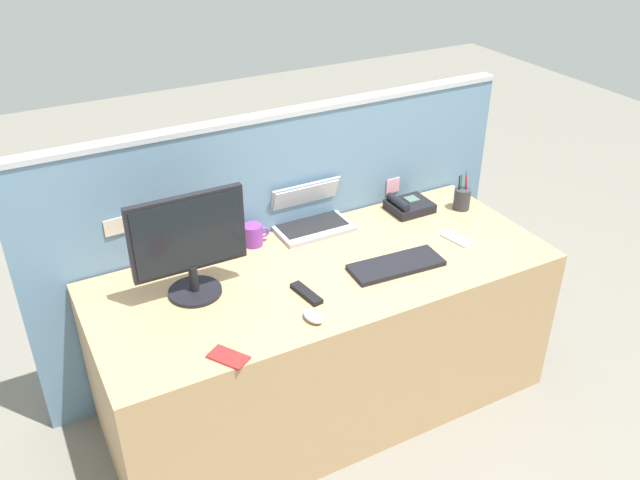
{
  "coord_description": "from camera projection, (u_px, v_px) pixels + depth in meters",
  "views": [
    {
      "loc": [
        -1.15,
        -2.09,
        2.3
      ],
      "look_at": [
        0.0,
        0.05,
        0.86
      ],
      "focal_mm": 37.55,
      "sensor_mm": 36.0,
      "label": 1
    }
  ],
  "objects": [
    {
      "name": "desk",
      "position": [
        325.0,
        338.0,
        3.04
      ],
      "size": [
        1.99,
        0.81,
        0.74
      ],
      "primitive_type": "cube",
      "color": "tan",
      "rests_on": "ground_plane"
    },
    {
      "name": "cell_phone_red_case",
      "position": [
        228.0,
        357.0,
        2.35
      ],
      "size": [
        0.14,
        0.16,
        0.01
      ],
      "primitive_type": "cube",
      "rotation": [
        0.0,
        0.0,
        0.57
      ],
      "color": "#B22323",
      "rests_on": "desk"
    },
    {
      "name": "cell_phone_silver_slab",
      "position": [
        457.0,
        239.0,
        3.06
      ],
      "size": [
        0.1,
        0.16,
        0.01
      ],
      "primitive_type": "cube",
      "rotation": [
        0.0,
        0.0,
        0.2
      ],
      "color": "#B7BAC1",
      "rests_on": "desk"
    },
    {
      "name": "laptop",
      "position": [
        309.0,
        216.0,
        3.15
      ],
      "size": [
        0.35,
        0.24,
        0.21
      ],
      "color": "#9EA0A8",
      "rests_on": "desk"
    },
    {
      "name": "desk_phone",
      "position": [
        408.0,
        206.0,
        3.29
      ],
      "size": [
        0.2,
        0.17,
        0.08
      ],
      "color": "black",
      "rests_on": "desk"
    },
    {
      "name": "computer_mouse_right_hand",
      "position": [
        313.0,
        316.0,
        2.54
      ],
      "size": [
        0.08,
        0.11,
        0.03
      ],
      "primitive_type": "ellipsoid",
      "rotation": [
        0.0,
        0.0,
        0.16
      ],
      "color": "#B2B5BC",
      "rests_on": "desk"
    },
    {
      "name": "ground_plane",
      "position": [
        325.0,
        399.0,
        3.22
      ],
      "size": [
        10.0,
        10.0,
        0.0
      ],
      "primitive_type": "plane",
      "color": "slate"
    },
    {
      "name": "desktop_monitor",
      "position": [
        189.0,
        242.0,
        2.58
      ],
      "size": [
        0.46,
        0.22,
        0.43
      ],
      "color": "black",
      "rests_on": "desk"
    },
    {
      "name": "pen_cup",
      "position": [
        462.0,
        198.0,
        3.3
      ],
      "size": [
        0.08,
        0.08,
        0.19
      ],
      "color": "#333338",
      "rests_on": "desk"
    },
    {
      "name": "coffee_mug",
      "position": [
        253.0,
        235.0,
        3.0
      ],
      "size": [
        0.13,
        0.09,
        0.1
      ],
      "color": "purple",
      "rests_on": "desk"
    },
    {
      "name": "keyboard_main",
      "position": [
        396.0,
        265.0,
        2.86
      ],
      "size": [
        0.42,
        0.18,
        0.02
      ],
      "primitive_type": "cube",
      "rotation": [
        0.0,
        0.0,
        -0.07
      ],
      "color": "black",
      "rests_on": "desk"
    },
    {
      "name": "cubicle_divider",
      "position": [
        281.0,
        240.0,
        3.23
      ],
      "size": [
        2.38,
        0.07,
        1.3
      ],
      "color": "#6084A3",
      "rests_on": "ground_plane"
    },
    {
      "name": "tv_remote",
      "position": [
        306.0,
        293.0,
        2.68
      ],
      "size": [
        0.07,
        0.17,
        0.02
      ],
      "primitive_type": "cube",
      "rotation": [
        0.0,
        0.0,
        0.15
      ],
      "color": "black",
      "rests_on": "desk"
    }
  ]
}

